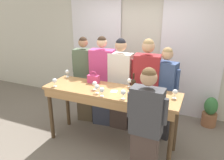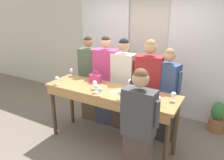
{
  "view_description": "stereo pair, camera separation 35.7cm",
  "coord_description": "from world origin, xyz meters",
  "px_view_note": "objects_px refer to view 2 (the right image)",
  "views": [
    {
      "loc": [
        1.34,
        -3.02,
        2.38
      ],
      "look_at": [
        0.0,
        0.07,
        1.18
      ],
      "focal_mm": 35.0,
      "sensor_mm": 36.0,
      "label": 1
    },
    {
      "loc": [
        1.66,
        -2.86,
        2.38
      ],
      "look_at": [
        0.0,
        0.07,
        1.18
      ],
      "focal_mm": 35.0,
      "sensor_mm": 36.0,
      "label": 2
    }
  ],
  "objects_px": {
    "guest_cream_sweater": "(123,84)",
    "host_pouring": "(138,129)",
    "wine_glass_front_mid": "(72,71)",
    "handbag": "(95,78)",
    "wine_bottle": "(132,87)",
    "wine_glass_back_mid": "(57,79)",
    "wine_glass_center_left": "(174,95)",
    "guest_olive_jacket": "(89,78)",
    "wine_glass_near_host": "(144,94)",
    "guest_pink_top": "(106,82)",
    "wine_glass_back_left": "(96,87)",
    "wine_glass_back_right": "(100,90)",
    "guest_striped_shirt": "(148,89)",
    "wine_glass_front_left": "(95,83)",
    "wine_glass_center_mid": "(159,99)",
    "wine_glass_center_right": "(120,93)",
    "guest_navy_coat": "(166,95)",
    "potted_plant": "(217,118)",
    "wine_glass_front_right": "(130,82)"
  },
  "relations": [
    {
      "from": "guest_olive_jacket",
      "to": "wine_glass_front_right",
      "type": "bearing_deg",
      "value": -16.55
    },
    {
      "from": "wine_glass_center_right",
      "to": "wine_bottle",
      "type": "bearing_deg",
      "value": 72.75
    },
    {
      "from": "wine_bottle",
      "to": "wine_glass_back_mid",
      "type": "bearing_deg",
      "value": -170.4
    },
    {
      "from": "wine_glass_near_host",
      "to": "wine_glass_front_left",
      "type": "bearing_deg",
      "value": 177.62
    },
    {
      "from": "wine_glass_center_mid",
      "to": "guest_striped_shirt",
      "type": "relative_size",
      "value": 0.08
    },
    {
      "from": "wine_bottle",
      "to": "wine_glass_front_left",
      "type": "height_order",
      "value": "wine_bottle"
    },
    {
      "from": "wine_glass_near_host",
      "to": "wine_bottle",
      "type": "bearing_deg",
      "value": 154.92
    },
    {
      "from": "wine_glass_near_host",
      "to": "guest_pink_top",
      "type": "xyz_separation_m",
      "value": [
        -1.07,
        0.71,
        -0.22
      ]
    },
    {
      "from": "wine_glass_front_left",
      "to": "wine_glass_back_mid",
      "type": "height_order",
      "value": "same"
    },
    {
      "from": "wine_bottle",
      "to": "wine_glass_center_right",
      "type": "height_order",
      "value": "wine_bottle"
    },
    {
      "from": "guest_cream_sweater",
      "to": "guest_navy_coat",
      "type": "height_order",
      "value": "guest_cream_sweater"
    },
    {
      "from": "wine_glass_center_left",
      "to": "wine_glass_center_mid",
      "type": "height_order",
      "value": "same"
    },
    {
      "from": "wine_glass_front_left",
      "to": "wine_glass_near_host",
      "type": "relative_size",
      "value": 1.0
    },
    {
      "from": "wine_glass_near_host",
      "to": "wine_glass_back_left",
      "type": "bearing_deg",
      "value": -174.06
    },
    {
      "from": "wine_glass_back_left",
      "to": "host_pouring",
      "type": "height_order",
      "value": "host_pouring"
    },
    {
      "from": "wine_glass_center_mid",
      "to": "wine_glass_back_right",
      "type": "relative_size",
      "value": 1.0
    },
    {
      "from": "guest_cream_sweater",
      "to": "host_pouring",
      "type": "height_order",
      "value": "guest_cream_sweater"
    },
    {
      "from": "wine_glass_front_mid",
      "to": "guest_navy_coat",
      "type": "relative_size",
      "value": 0.08
    },
    {
      "from": "wine_bottle",
      "to": "wine_glass_center_left",
      "type": "distance_m",
      "value": 0.63
    },
    {
      "from": "wine_glass_near_host",
      "to": "guest_pink_top",
      "type": "height_order",
      "value": "guest_pink_top"
    },
    {
      "from": "wine_glass_back_right",
      "to": "guest_striped_shirt",
      "type": "relative_size",
      "value": 0.08
    },
    {
      "from": "handbag",
      "to": "wine_glass_back_left",
      "type": "distance_m",
      "value": 0.47
    },
    {
      "from": "host_pouring",
      "to": "potted_plant",
      "type": "distance_m",
      "value": 2.23
    },
    {
      "from": "wine_bottle",
      "to": "wine_glass_back_left",
      "type": "height_order",
      "value": "wine_bottle"
    },
    {
      "from": "wine_glass_back_left",
      "to": "guest_striped_shirt",
      "type": "distance_m",
      "value": 1.0
    },
    {
      "from": "wine_glass_back_left",
      "to": "guest_olive_jacket",
      "type": "distance_m",
      "value": 1.07
    },
    {
      "from": "wine_glass_front_left",
      "to": "wine_glass_back_mid",
      "type": "distance_m",
      "value": 0.7
    },
    {
      "from": "wine_glass_front_mid",
      "to": "handbag",
      "type": "bearing_deg",
      "value": -8.65
    },
    {
      "from": "wine_glass_center_left",
      "to": "guest_olive_jacket",
      "type": "xyz_separation_m",
      "value": [
        -1.84,
        0.51,
        -0.22
      ]
    },
    {
      "from": "potted_plant",
      "to": "wine_glass_front_mid",
      "type": "bearing_deg",
      "value": -157.33
    },
    {
      "from": "wine_glass_back_left",
      "to": "wine_glass_near_host",
      "type": "xyz_separation_m",
      "value": [
        0.78,
        0.08,
        0.0
      ]
    },
    {
      "from": "wine_glass_front_left",
      "to": "wine_glass_front_mid",
      "type": "distance_m",
      "value": 0.86
    },
    {
      "from": "wine_glass_back_left",
      "to": "wine_glass_back_mid",
      "type": "relative_size",
      "value": 1.0
    },
    {
      "from": "handbag",
      "to": "potted_plant",
      "type": "bearing_deg",
      "value": 30.67
    },
    {
      "from": "wine_glass_front_right",
      "to": "guest_navy_coat",
      "type": "distance_m",
      "value": 0.68
    },
    {
      "from": "guest_cream_sweater",
      "to": "guest_striped_shirt",
      "type": "bearing_deg",
      "value": -0.0
    },
    {
      "from": "wine_glass_center_mid",
      "to": "wine_glass_back_right",
      "type": "bearing_deg",
      "value": -173.56
    },
    {
      "from": "wine_glass_front_left",
      "to": "guest_pink_top",
      "type": "xyz_separation_m",
      "value": [
        -0.19,
        0.67,
        -0.22
      ]
    },
    {
      "from": "wine_glass_back_mid",
      "to": "guest_pink_top",
      "type": "distance_m",
      "value": 0.98
    },
    {
      "from": "wine_bottle",
      "to": "potted_plant",
      "type": "bearing_deg",
      "value": 48.69
    },
    {
      "from": "wine_glass_front_mid",
      "to": "guest_striped_shirt",
      "type": "height_order",
      "value": "guest_striped_shirt"
    },
    {
      "from": "wine_glass_front_left",
      "to": "wine_glass_near_host",
      "type": "height_order",
      "value": "same"
    },
    {
      "from": "wine_glass_center_left",
      "to": "host_pouring",
      "type": "distance_m",
      "value": 0.79
    },
    {
      "from": "wine_bottle",
      "to": "wine_glass_front_mid",
      "type": "bearing_deg",
      "value": 168.84
    },
    {
      "from": "wine_glass_center_left",
      "to": "guest_striped_shirt",
      "type": "height_order",
      "value": "guest_striped_shirt"
    },
    {
      "from": "wine_glass_center_mid",
      "to": "guest_navy_coat",
      "type": "bearing_deg",
      "value": 97.37
    },
    {
      "from": "wine_bottle",
      "to": "guest_cream_sweater",
      "type": "height_order",
      "value": "guest_cream_sweater"
    },
    {
      "from": "wine_glass_back_left",
      "to": "guest_navy_coat",
      "type": "distance_m",
      "value": 1.23
    },
    {
      "from": "guest_pink_top",
      "to": "guest_cream_sweater",
      "type": "bearing_deg",
      "value": 0.0
    },
    {
      "from": "wine_glass_front_mid",
      "to": "wine_glass_center_left",
      "type": "height_order",
      "value": "same"
    }
  ]
}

